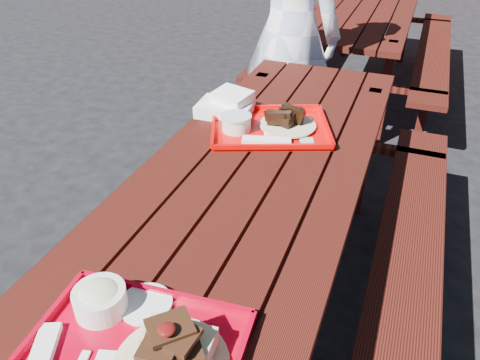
{
  "coord_description": "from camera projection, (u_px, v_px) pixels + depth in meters",
  "views": [
    {
      "loc": [
        0.46,
        -1.34,
        1.66
      ],
      "look_at": [
        0.0,
        -0.15,
        0.82
      ],
      "focal_mm": 35.0,
      "sensor_mm": 36.0,
      "label": 1
    }
  ],
  "objects": [
    {
      "name": "ground",
      "position": [
        252.0,
        316.0,
        2.09
      ],
      "size": [
        60.0,
        60.0,
        0.0
      ],
      "primitive_type": "plane",
      "color": "black",
      "rests_on": "ground"
    },
    {
      "name": "white_cloth",
      "position": [
        227.0,
        105.0,
        2.09
      ],
      "size": [
        0.25,
        0.21,
        0.1
      ],
      "color": "white",
      "rests_on": "picnic_table_near"
    },
    {
      "name": "far_tray",
      "position": [
        268.0,
        126.0,
        1.96
      ],
      "size": [
        0.59,
        0.53,
        0.08
      ],
      "color": "#DC0402",
      "rests_on": "picnic_table_near"
    },
    {
      "name": "picnic_table_near",
      "position": [
        254.0,
        217.0,
        1.79
      ],
      "size": [
        1.41,
        2.4,
        0.75
      ],
      "color": "#43130C",
      "rests_on": "ground"
    },
    {
      "name": "picnic_table_far",
      "position": [
        365.0,
        28.0,
        3.97
      ],
      "size": [
        1.41,
        2.4,
        0.75
      ],
      "color": "#43130C",
      "rests_on": "ground"
    },
    {
      "name": "person",
      "position": [
        290.0,
        30.0,
        2.77
      ],
      "size": [
        0.73,
        0.57,
        1.76
      ],
      "primitive_type": "imported",
      "rotation": [
        0.0,
        0.0,
        2.88
      ],
      "color": "#A5B6D8",
      "rests_on": "ground"
    },
    {
      "name": "near_tray",
      "position": [
        135.0,
        339.0,
        1.05
      ],
      "size": [
        0.51,
        0.42,
        0.15
      ],
      "color": "#B10018",
      "rests_on": "picnic_table_near"
    }
  ]
}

